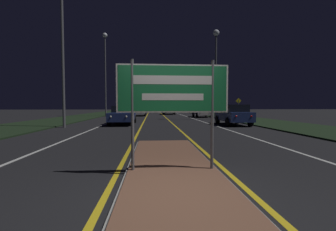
{
  "coord_description": "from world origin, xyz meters",
  "views": [
    {
      "loc": [
        -0.45,
        -3.48,
        1.5
      ],
      "look_at": [
        0.0,
        2.88,
        1.21
      ],
      "focal_mm": 24.0,
      "sensor_mm": 36.0,
      "label": 1
    }
  ],
  "objects_px": {
    "streetlight_left_far": "(105,60)",
    "streetlight_right_near": "(216,56)",
    "car_receding_2": "(169,110)",
    "car_receding_3": "(169,109)",
    "highway_sign": "(173,92)",
    "car_receding_0": "(233,114)",
    "car_receding_1": "(202,111)",
    "car_approaching_1": "(139,111)",
    "streetlight_left_near": "(63,43)",
    "car_approaching_0": "(123,115)",
    "warning_sign": "(238,106)"
  },
  "relations": [
    {
      "from": "car_approaching_1",
      "to": "car_approaching_0",
      "type": "bearing_deg",
      "value": -91.81
    },
    {
      "from": "car_approaching_0",
      "to": "warning_sign",
      "type": "xyz_separation_m",
      "value": [
        11.4,
        5.04,
        0.64
      ]
    },
    {
      "from": "streetlight_left_far",
      "to": "streetlight_right_near",
      "type": "distance_m",
      "value": 15.04
    },
    {
      "from": "car_approaching_1",
      "to": "car_receding_3",
      "type": "bearing_deg",
      "value": 66.82
    },
    {
      "from": "car_receding_2",
      "to": "car_receding_0",
      "type": "bearing_deg",
      "value": -80.52
    },
    {
      "from": "streetlight_left_near",
      "to": "car_approaching_1",
      "type": "height_order",
      "value": "streetlight_left_near"
    },
    {
      "from": "car_receding_3",
      "to": "car_approaching_0",
      "type": "bearing_deg",
      "value": -101.96
    },
    {
      "from": "car_receding_1",
      "to": "car_approaching_1",
      "type": "height_order",
      "value": "car_receding_1"
    },
    {
      "from": "streetlight_right_near",
      "to": "car_approaching_0",
      "type": "relative_size",
      "value": 1.98
    },
    {
      "from": "warning_sign",
      "to": "car_approaching_1",
      "type": "bearing_deg",
      "value": 139.12
    },
    {
      "from": "car_receding_1",
      "to": "car_receding_2",
      "type": "distance_m",
      "value": 9.84
    },
    {
      "from": "highway_sign",
      "to": "streetlight_left_near",
      "type": "distance_m",
      "value": 13.03
    },
    {
      "from": "highway_sign",
      "to": "car_receding_3",
      "type": "relative_size",
      "value": 0.53
    },
    {
      "from": "streetlight_left_far",
      "to": "car_receding_3",
      "type": "bearing_deg",
      "value": 55.35
    },
    {
      "from": "car_receding_0",
      "to": "car_approaching_1",
      "type": "xyz_separation_m",
      "value": [
        -8.07,
        15.74,
        -0.06
      ]
    },
    {
      "from": "car_approaching_0",
      "to": "warning_sign",
      "type": "relative_size",
      "value": 2.13
    },
    {
      "from": "car_receding_0",
      "to": "car_receding_1",
      "type": "xyz_separation_m",
      "value": [
        0.1,
        11.28,
        -0.03
      ]
    },
    {
      "from": "streetlight_right_near",
      "to": "car_receding_0",
      "type": "distance_m",
      "value": 8.5
    },
    {
      "from": "car_receding_1",
      "to": "car_approaching_0",
      "type": "bearing_deg",
      "value": -130.65
    },
    {
      "from": "highway_sign",
      "to": "car_approaching_1",
      "type": "distance_m",
      "value": 27.8
    },
    {
      "from": "streetlight_left_far",
      "to": "highway_sign",
      "type": "bearing_deg",
      "value": -75.53
    },
    {
      "from": "highway_sign",
      "to": "warning_sign",
      "type": "distance_m",
      "value": 20.16
    },
    {
      "from": "car_receding_2",
      "to": "car_approaching_1",
      "type": "height_order",
      "value": "car_approaching_1"
    },
    {
      "from": "highway_sign",
      "to": "car_receding_0",
      "type": "bearing_deg",
      "value": 64.26
    },
    {
      "from": "car_receding_2",
      "to": "car_approaching_0",
      "type": "height_order",
      "value": "car_approaching_0"
    },
    {
      "from": "highway_sign",
      "to": "car_receding_1",
      "type": "distance_m",
      "value": 23.97
    },
    {
      "from": "streetlight_left_near",
      "to": "car_receding_3",
      "type": "bearing_deg",
      "value": 72.37
    },
    {
      "from": "car_approaching_0",
      "to": "car_receding_1",
      "type": "bearing_deg",
      "value": 49.35
    },
    {
      "from": "highway_sign",
      "to": "car_receding_3",
      "type": "xyz_separation_m",
      "value": [
        2.86,
        39.76,
        -1.02
      ]
    },
    {
      "from": "car_receding_3",
      "to": "car_receding_1",
      "type": "bearing_deg",
      "value": -79.72
    },
    {
      "from": "highway_sign",
      "to": "streetlight_right_near",
      "type": "relative_size",
      "value": 0.26
    },
    {
      "from": "car_approaching_1",
      "to": "car_receding_2",
      "type": "bearing_deg",
      "value": 45.49
    },
    {
      "from": "car_receding_0",
      "to": "car_receding_3",
      "type": "bearing_deg",
      "value": 95.95
    },
    {
      "from": "streetlight_left_far",
      "to": "car_receding_0",
      "type": "bearing_deg",
      "value": -48.32
    },
    {
      "from": "car_receding_1",
      "to": "car_receding_2",
      "type": "relative_size",
      "value": 0.9
    },
    {
      "from": "highway_sign",
      "to": "warning_sign",
      "type": "xyz_separation_m",
      "value": [
        8.64,
        18.22,
        -0.37
      ]
    },
    {
      "from": "car_receding_2",
      "to": "car_receding_3",
      "type": "height_order",
      "value": "car_receding_3"
    },
    {
      "from": "car_receding_0",
      "to": "streetlight_left_far",
      "type": "bearing_deg",
      "value": 131.68
    },
    {
      "from": "car_receding_3",
      "to": "warning_sign",
      "type": "height_order",
      "value": "warning_sign"
    },
    {
      "from": "car_approaching_0",
      "to": "warning_sign",
      "type": "distance_m",
      "value": 12.48
    },
    {
      "from": "car_receding_2",
      "to": "car_approaching_1",
      "type": "distance_m",
      "value": 6.64
    },
    {
      "from": "car_receding_0",
      "to": "car_receding_2",
      "type": "height_order",
      "value": "car_receding_0"
    },
    {
      "from": "car_approaching_1",
      "to": "car_receding_1",
      "type": "bearing_deg",
      "value": -28.64
    },
    {
      "from": "streetlight_right_near",
      "to": "car_receding_1",
      "type": "relative_size",
      "value": 2.29
    },
    {
      "from": "car_receding_2",
      "to": "car_approaching_0",
      "type": "distance_m",
      "value": 19.91
    },
    {
      "from": "car_receding_1",
      "to": "car_receding_3",
      "type": "distance_m",
      "value": 16.8
    },
    {
      "from": "streetlight_right_near",
      "to": "car_approaching_1",
      "type": "height_order",
      "value": "streetlight_right_near"
    },
    {
      "from": "car_approaching_1",
      "to": "car_receding_0",
      "type": "bearing_deg",
      "value": -62.86
    },
    {
      "from": "car_receding_3",
      "to": "streetlight_right_near",
      "type": "bearing_deg",
      "value": -81.32
    },
    {
      "from": "car_receding_0",
      "to": "car_approaching_1",
      "type": "relative_size",
      "value": 0.87
    }
  ]
}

